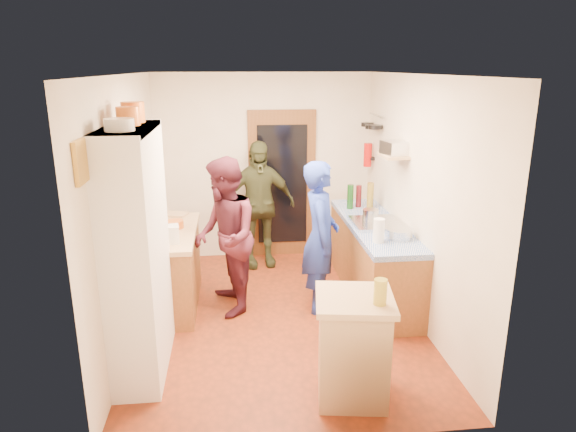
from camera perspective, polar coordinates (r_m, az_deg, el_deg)
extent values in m
cube|color=maroon|center=(5.82, -1.16, -11.17)|extent=(3.00, 4.00, 0.02)
cube|color=silver|center=(5.16, -1.33, 15.58)|extent=(3.00, 4.00, 0.02)
cube|color=silver|center=(7.30, -2.66, 5.45)|extent=(3.00, 0.02, 2.60)
cube|color=silver|center=(3.45, 1.77, -7.22)|extent=(3.00, 0.02, 2.60)
cube|color=silver|center=(5.43, -17.33, 0.87)|extent=(0.02, 4.00, 2.60)
cube|color=silver|center=(5.67, 14.14, 1.78)|extent=(0.02, 4.00, 2.60)
cube|color=brown|center=(7.33, -0.66, 3.52)|extent=(0.95, 0.06, 2.10)
cube|color=black|center=(7.29, -0.63, 3.46)|extent=(0.70, 0.02, 1.70)
cube|color=white|center=(4.70, -16.36, -3.99)|extent=(0.40, 1.20, 2.20)
cube|color=white|center=(4.45, -17.48, 9.17)|extent=(0.40, 1.14, 0.04)
cylinder|color=white|center=(4.18, -18.24, 9.61)|extent=(0.23, 0.23, 0.09)
cylinder|color=orange|center=(4.54, -17.34, 10.55)|extent=(0.19, 0.19, 0.15)
cylinder|color=orange|center=(4.77, -16.84, 10.98)|extent=(0.20, 0.20, 0.18)
cube|color=#98582B|center=(6.07, -12.99, -5.87)|extent=(0.60, 1.40, 0.85)
cube|color=tan|center=(5.92, -13.26, -1.83)|extent=(0.64, 1.44, 0.05)
cube|color=white|center=(5.48, -13.32, -2.02)|extent=(0.27, 0.20, 0.19)
cylinder|color=white|center=(5.71, -14.06, -1.38)|extent=(0.19, 0.19, 0.18)
cylinder|color=orange|center=(5.99, -12.44, -0.90)|extent=(0.20, 0.20, 0.09)
cube|color=tan|center=(6.50, -12.50, 0.19)|extent=(0.35, 0.30, 0.02)
cube|color=#98582B|center=(6.30, 9.37, -4.89)|extent=(0.60, 2.20, 0.84)
cube|color=#1646B5|center=(6.15, 9.56, -0.98)|extent=(0.62, 2.22, 0.06)
cube|color=silver|center=(6.05, 9.83, -0.80)|extent=(0.55, 0.58, 0.04)
cylinder|color=silver|center=(6.11, 9.15, 0.19)|extent=(0.19, 0.19, 0.12)
cylinder|color=#143F14|center=(6.66, 6.93, 2.14)|extent=(0.08, 0.08, 0.32)
cylinder|color=#591419|center=(6.76, 7.86, 2.21)|extent=(0.08, 0.08, 0.29)
cylinder|color=olive|center=(6.70, 9.13, 2.25)|extent=(0.10, 0.10, 0.34)
cylinder|color=white|center=(5.43, 10.06, -1.60)|extent=(0.15, 0.15, 0.26)
cylinder|color=silver|center=(5.61, 12.22, -1.93)|extent=(0.31, 0.31, 0.11)
cube|color=tan|center=(4.40, 7.21, -14.56)|extent=(0.63, 0.63, 0.86)
cube|color=tan|center=(4.18, 7.43, -9.21)|extent=(0.71, 0.71, 0.05)
cube|color=white|center=(4.22, 6.70, -8.79)|extent=(0.39, 0.33, 0.02)
cylinder|color=#AD9E2D|center=(4.04, 10.21, -8.29)|extent=(0.12, 0.12, 0.20)
cylinder|color=silver|center=(6.96, 9.83, 10.94)|extent=(0.02, 0.65, 0.02)
cylinder|color=black|center=(6.79, 9.69, 9.72)|extent=(0.18, 0.18, 0.05)
cylinder|color=black|center=(6.99, 9.23, 9.75)|extent=(0.16, 0.16, 0.05)
cylinder|color=black|center=(7.18, 8.81, 10.02)|extent=(0.17, 0.17, 0.05)
cube|color=tan|center=(5.96, 11.65, 6.57)|extent=(0.26, 0.42, 0.03)
cube|color=silver|center=(5.95, 11.70, 7.42)|extent=(0.27, 0.34, 0.15)
cube|color=black|center=(7.21, 9.30, 6.34)|extent=(0.06, 0.10, 0.04)
cylinder|color=red|center=(7.19, 8.85, 6.73)|extent=(0.11, 0.11, 0.32)
cube|color=gold|center=(3.79, -22.06, 5.59)|extent=(0.03, 0.25, 0.30)
imported|color=#2136A2|center=(5.68, 3.95, -2.42)|extent=(0.49, 0.67, 1.71)
imported|color=#4A1A27|center=(5.71, -6.77, -2.17)|extent=(0.78, 0.94, 1.75)
imported|color=#34381F|center=(6.97, -3.25, 1.28)|extent=(1.07, 0.56, 1.74)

